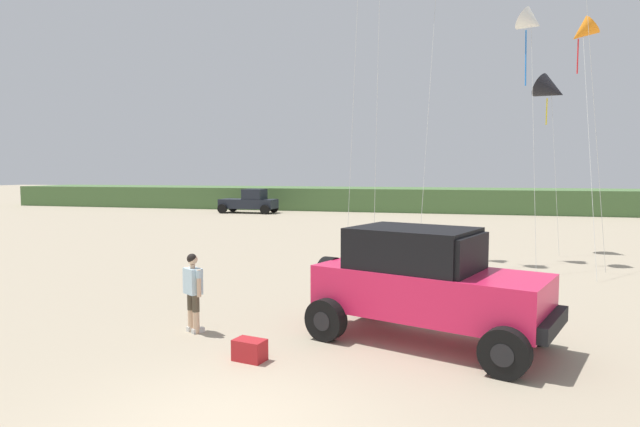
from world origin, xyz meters
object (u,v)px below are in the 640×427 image
(person_watching, at_px, (193,288))
(kite_red_delta, at_px, (551,90))
(distant_pickup, at_px, (250,202))
(kite_white_parafoil, at_px, (583,32))
(kite_yellow_diamond, at_px, (531,23))
(cooler_box, at_px, (250,350))
(jeep, at_px, (426,282))

(person_watching, distance_m, kite_red_delta, 17.90)
(distant_pickup, bearing_deg, person_watching, -69.58)
(kite_white_parafoil, bearing_deg, distant_pickup, 139.86)
(person_watching, bearing_deg, kite_yellow_diamond, 55.65)
(cooler_box, distance_m, distant_pickup, 34.76)
(kite_white_parafoil, bearing_deg, person_watching, -127.03)
(distant_pickup, distance_m, kite_white_parafoil, 28.85)
(jeep, height_order, kite_yellow_diamond, kite_yellow_diamond)
(jeep, bearing_deg, distant_pickup, 118.22)
(jeep, height_order, cooler_box, jeep)
(kite_white_parafoil, bearing_deg, jeep, -112.11)
(distant_pickup, distance_m, kite_red_delta, 26.84)
(person_watching, bearing_deg, kite_white_parafoil, 52.97)
(distant_pickup, bearing_deg, kite_red_delta, -38.91)
(jeep, xyz_separation_m, kite_yellow_diamond, (2.95, 10.66, 7.59))
(jeep, distance_m, distant_pickup, 34.32)
(person_watching, relative_size, kite_red_delta, 0.22)
(jeep, relative_size, kite_red_delta, 0.66)
(person_watching, xyz_separation_m, kite_white_parafoil, (9.76, 12.93, 7.79))
(distant_pickup, relative_size, kite_red_delta, 0.61)
(kite_white_parafoil, bearing_deg, cooler_box, -119.27)
(cooler_box, distance_m, kite_white_parafoil, 18.39)
(person_watching, height_order, cooler_box, person_watching)
(kite_yellow_diamond, bearing_deg, person_watching, -124.35)
(person_watching, distance_m, kite_yellow_diamond, 15.75)
(person_watching, relative_size, cooler_box, 2.98)
(kite_red_delta, xyz_separation_m, kite_white_parafoil, (0.86, -1.45, 1.95))
(cooler_box, distance_m, kite_yellow_diamond, 16.32)
(person_watching, xyz_separation_m, kite_red_delta, (8.90, 14.39, 5.84))
(kite_yellow_diamond, relative_size, kite_red_delta, 1.24)
(cooler_box, xyz_separation_m, kite_red_delta, (7.11, 15.66, 6.59))
(person_watching, bearing_deg, kite_red_delta, 58.25)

